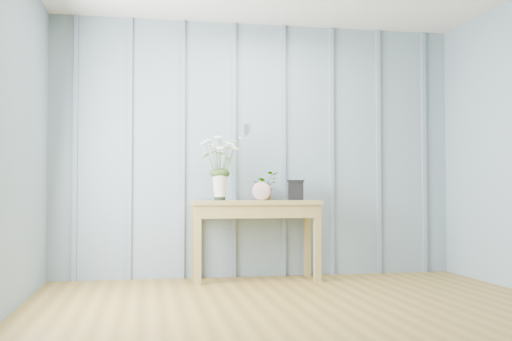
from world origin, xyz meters
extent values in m
plane|color=brown|center=(0.00, 0.00, 0.00)|extent=(4.50, 4.50, 0.00)
cube|color=#7D93A1|center=(0.00, 2.25, 1.25)|extent=(4.00, 0.01, 2.50)
cube|color=#A3A4A8|center=(-0.13, 2.23, 1.45)|extent=(0.03, 0.01, 0.10)
cube|color=gray|center=(-1.75, 2.23, 1.25)|extent=(0.04, 0.03, 2.50)
cube|color=gray|center=(-1.25, 2.23, 1.25)|extent=(0.04, 0.03, 2.50)
cube|color=gray|center=(-0.75, 2.23, 1.25)|extent=(0.04, 0.03, 2.50)
cube|color=gray|center=(-0.25, 2.23, 1.25)|extent=(0.04, 0.03, 2.50)
cube|color=gray|center=(0.25, 2.23, 1.25)|extent=(0.04, 0.03, 2.50)
cube|color=gray|center=(0.75, 2.23, 1.25)|extent=(0.04, 0.03, 2.50)
cube|color=gray|center=(1.25, 2.23, 1.25)|extent=(0.04, 0.03, 2.50)
cube|color=gray|center=(1.75, 2.23, 1.25)|extent=(0.04, 0.03, 2.50)
cube|color=olive|center=(-0.08, 1.99, 0.73)|extent=(1.20, 0.45, 0.04)
cube|color=olive|center=(-0.08, 1.99, 0.65)|extent=(1.13, 0.42, 0.12)
cube|color=olive|center=(-0.64, 1.81, 0.35)|extent=(0.06, 0.06, 0.71)
cube|color=olive|center=(0.47, 1.81, 0.35)|extent=(0.06, 0.06, 0.71)
cube|color=olive|center=(-0.64, 2.17, 0.35)|extent=(0.06, 0.06, 0.71)
cube|color=olive|center=(0.47, 2.17, 0.35)|extent=(0.06, 0.06, 0.71)
cylinder|color=black|center=(-0.42, 1.99, 0.78)|extent=(0.10, 0.10, 0.07)
cone|color=silver|center=(-0.42, 1.99, 0.88)|extent=(0.15, 0.15, 0.24)
ellipsoid|color=#243D17|center=(-0.42, 1.99, 1.00)|extent=(0.19, 0.16, 0.10)
imported|color=#243D17|center=(0.04, 2.13, 0.89)|extent=(0.32, 0.30, 0.27)
ellipsoid|color=#824353|center=(-0.03, 1.94, 0.84)|extent=(0.18, 0.08, 0.18)
cube|color=black|center=(0.33, 2.04, 0.84)|extent=(0.16, 0.13, 0.18)
cube|color=black|center=(0.33, 2.04, 0.94)|extent=(0.18, 0.15, 0.02)
camera|label=1|loc=(-1.08, -3.56, 0.84)|focal=42.00mm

